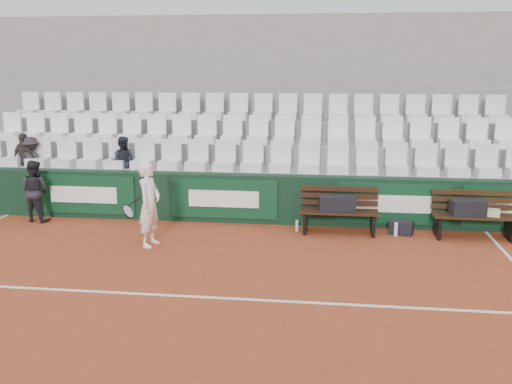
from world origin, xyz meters
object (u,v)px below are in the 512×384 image
sports_bag_left (337,203)px  ball_kid (35,191)px  bench_left (339,222)px  spectator_c (122,142)px  bench_right (473,227)px  sports_bag_right (468,208)px  tennis_player (149,204)px  water_bottle_near (297,226)px  spectator_a (30,141)px  spectator_b (23,139)px  sports_bag_ground (401,227)px  water_bottle_far (396,229)px

sports_bag_left → ball_kid: ball_kid is taller
bench_left → spectator_c: 5.00m
bench_right → sports_bag_right: size_ratio=2.40×
tennis_player → water_bottle_near: bearing=25.5°
spectator_a → spectator_b: (-0.17, 0.00, 0.04)m
bench_left → sports_bag_ground: bench_left is taller
bench_right → water_bottle_far: bearing=-178.0°
bench_right → ball_kid: bearing=179.2°
sports_bag_ground → spectator_a: (-8.01, 1.01, 1.41)m
ball_kid → spectator_a: spectator_a is taller
sports_bag_ground → spectator_c: size_ratio=0.38×
sports_bag_left → water_bottle_near: bearing=176.9°
tennis_player → ball_kid: size_ratio=1.19×
water_bottle_near → spectator_c: spectator_c is taller
sports_bag_right → spectator_b: size_ratio=0.53×
bench_left → water_bottle_near: bench_left is taller
bench_right → sports_bag_ground: (-1.31, 0.10, -0.09)m
spectator_b → bench_right: bearing=-165.4°
sports_bag_ground → spectator_c: spectator_c is taller
ball_kid → water_bottle_far: bearing=-171.7°
sports_bag_ground → tennis_player: (-4.59, -1.28, 0.63)m
water_bottle_far → ball_kid: ball_kid is taller
bench_left → bench_right: (2.51, -0.01, 0.00)m
sports_bag_left → spectator_b: bearing=171.0°
spectator_c → spectator_a: bearing=-0.5°
spectator_a → sports_bag_ground: bearing=173.2°
ball_kid → spectator_b: bearing=-44.3°
sports_bag_right → spectator_b: 9.48m
water_bottle_near → spectator_b: size_ratio=0.19×
ball_kid → spectator_c: 2.07m
bench_right → spectator_b: 9.65m
spectator_c → sports_bag_ground: bearing=169.8°
bench_right → tennis_player: (-5.89, -1.18, 0.54)m
spectator_b → bench_left: bearing=-167.7°
bench_left → water_bottle_near: bearing=177.4°
bench_left → tennis_player: tennis_player is taller
bench_right → sports_bag_ground: bearing=175.6°
spectator_c → spectator_b: bearing=-0.5°
sports_bag_left → sports_bag_ground: 1.33m
spectator_a → bench_right: bearing=173.6°
sports_bag_ground → water_bottle_near: 2.01m
sports_bag_ground → spectator_b: spectator_b is taller
water_bottle_far → spectator_a: size_ratio=0.24×
bench_right → water_bottle_near: size_ratio=6.80×
sports_bag_left → spectator_b: 7.09m
sports_bag_left → water_bottle_far: sports_bag_left is taller
spectator_b → spectator_a: bearing=-158.7°
sports_bag_left → sports_bag_right: sports_bag_left is taller
spectator_b → sports_bag_right: bearing=-165.7°
water_bottle_far → spectator_c: 6.06m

